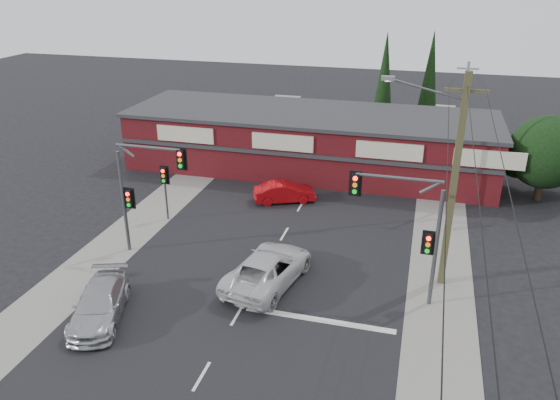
% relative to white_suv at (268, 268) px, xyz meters
% --- Properties ---
extents(ground, '(120.00, 120.00, 0.00)m').
position_rel_white_suv_xyz_m(ground, '(-0.56, -0.78, -0.79)').
color(ground, black).
rests_on(ground, ground).
extents(road_strip, '(14.00, 70.00, 0.01)m').
position_rel_white_suv_xyz_m(road_strip, '(-0.56, 4.22, -0.79)').
color(road_strip, black).
rests_on(road_strip, ground).
extents(verge_left, '(3.00, 70.00, 0.02)m').
position_rel_white_suv_xyz_m(verge_left, '(-9.06, 4.22, -0.78)').
color(verge_left, gray).
rests_on(verge_left, ground).
extents(verge_right, '(3.00, 70.00, 0.02)m').
position_rel_white_suv_xyz_m(verge_right, '(7.94, 4.22, -0.78)').
color(verge_right, gray).
rests_on(verge_right, ground).
extents(stop_line, '(6.50, 0.35, 0.01)m').
position_rel_white_suv_xyz_m(stop_line, '(2.94, -2.28, -0.78)').
color(stop_line, silver).
rests_on(stop_line, ground).
extents(white_suv, '(3.64, 6.09, 1.58)m').
position_rel_white_suv_xyz_m(white_suv, '(0.00, 0.00, 0.00)').
color(white_suv, silver).
rests_on(white_suv, ground).
extents(silver_suv, '(3.34, 5.12, 1.38)m').
position_rel_white_suv_xyz_m(silver_suv, '(-6.14, -4.57, -0.10)').
color(silver_suv, '#AEB1B3').
rests_on(silver_suv, ground).
extents(red_sedan, '(4.11, 2.85, 1.28)m').
position_rel_white_suv_xyz_m(red_sedan, '(-1.73, 9.58, -0.15)').
color(red_sedan, '#AB0A0E').
rests_on(red_sedan, ground).
extents(lane_dashes, '(0.12, 33.47, 0.01)m').
position_rel_white_suv_xyz_m(lane_dashes, '(-0.56, -2.85, -0.78)').
color(lane_dashes, silver).
rests_on(lane_dashes, ground).
extents(shop_building, '(27.30, 8.40, 4.22)m').
position_rel_white_suv_xyz_m(shop_building, '(-1.56, 16.20, 1.34)').
color(shop_building, '#440D12').
rests_on(shop_building, ground).
extents(tree_cluster, '(5.90, 5.10, 5.50)m').
position_rel_white_suv_xyz_m(tree_cluster, '(14.13, 14.66, 2.10)').
color(tree_cluster, '#2D2116').
rests_on(tree_cluster, ground).
extents(conifer_near, '(1.80, 1.80, 9.25)m').
position_rel_white_suv_xyz_m(conifer_near, '(2.94, 23.22, 4.69)').
color(conifer_near, '#2D2116').
rests_on(conifer_near, ground).
extents(conifer_far, '(1.80, 1.80, 9.25)m').
position_rel_white_suv_xyz_m(conifer_far, '(6.44, 25.22, 4.69)').
color(conifer_far, '#2D2116').
rests_on(conifer_far, ground).
extents(traffic_mast_left, '(3.77, 0.27, 5.97)m').
position_rel_white_suv_xyz_m(traffic_mast_left, '(-6.99, 1.22, 3.14)').
color(traffic_mast_left, '#47494C').
rests_on(traffic_mast_left, ground).
extents(traffic_mast_right, '(3.96, 0.27, 5.97)m').
position_rel_white_suv_xyz_m(traffic_mast_right, '(6.30, 0.22, 3.15)').
color(traffic_mast_right, '#47494C').
rests_on(traffic_mast_right, ground).
extents(pedestal_signal, '(0.55, 0.27, 3.38)m').
position_rel_white_suv_xyz_m(pedestal_signal, '(-7.76, 5.22, 1.61)').
color(pedestal_signal, '#47494C').
rests_on(pedestal_signal, ground).
extents(utility_pole, '(4.38, 0.59, 10.00)m').
position_rel_white_suv_xyz_m(utility_pole, '(7.80, 2.20, 4.60)').
color(utility_pole, '#4E4B2B').
rests_on(utility_pole, ground).
extents(steel_pole, '(1.20, 0.16, 9.00)m').
position_rel_white_suv_xyz_m(steel_pole, '(8.44, 11.22, 3.91)').
color(steel_pole, gray).
rests_on(steel_pole, ground).
extents(power_lines, '(2.01, 29.00, 1.22)m').
position_rel_white_suv_xyz_m(power_lines, '(7.91, -3.25, 8.25)').
color(power_lines, black).
rests_on(power_lines, ground).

